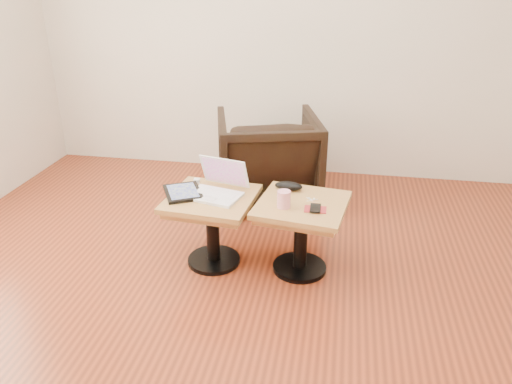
% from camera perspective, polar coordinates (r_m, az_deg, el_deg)
% --- Properties ---
extents(room_shell, '(4.52, 4.52, 2.71)m').
position_cam_1_polar(room_shell, '(2.10, -1.82, 14.28)').
color(room_shell, '#5D2514').
rests_on(room_shell, ground).
extents(side_table_left, '(0.55, 0.55, 0.46)m').
position_cam_1_polar(side_table_left, '(3.05, -5.05, -2.45)').
color(side_table_left, black).
rests_on(side_table_left, ground).
extents(side_table_right, '(0.57, 0.57, 0.46)m').
position_cam_1_polar(side_table_right, '(2.97, 5.21, -3.20)').
color(side_table_right, black).
rests_on(side_table_right, ground).
extents(laptop, '(0.37, 0.35, 0.21)m').
position_cam_1_polar(laptop, '(3.00, -4.42, 0.49)').
color(laptop, white).
rests_on(laptop, side_table_left).
extents(tablet, '(0.31, 0.33, 0.02)m').
position_cam_1_polar(tablet, '(3.05, -8.36, -0.03)').
color(tablet, black).
rests_on(tablet, side_table_left).
extents(charging_adapter, '(0.04, 0.04, 0.02)m').
position_cam_1_polar(charging_adapter, '(3.20, -6.79, 1.31)').
color(charging_adapter, white).
rests_on(charging_adapter, side_table_left).
extents(glasses_case, '(0.18, 0.09, 0.05)m').
position_cam_1_polar(glasses_case, '(3.06, 3.75, 0.69)').
color(glasses_case, black).
rests_on(glasses_case, side_table_right).
extents(striped_cup, '(0.09, 0.09, 0.10)m').
position_cam_1_polar(striped_cup, '(2.84, 3.20, -0.82)').
color(striped_cup, '#EE4366').
rests_on(striped_cup, side_table_right).
extents(earbuds_tangle, '(0.06, 0.04, 0.01)m').
position_cam_1_polar(earbuds_tangle, '(2.95, 6.33, -0.80)').
color(earbuds_tangle, white).
rests_on(earbuds_tangle, side_table_right).
extents(phone_on_sleeve, '(0.13, 0.11, 0.02)m').
position_cam_1_polar(phone_on_sleeve, '(2.84, 6.80, -1.92)').
color(phone_on_sleeve, '#A3222C').
rests_on(phone_on_sleeve, side_table_right).
extents(armchair, '(0.93, 0.94, 0.70)m').
position_cam_1_polar(armchair, '(3.89, 1.37, 3.90)').
color(armchair, black).
rests_on(armchair, ground).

